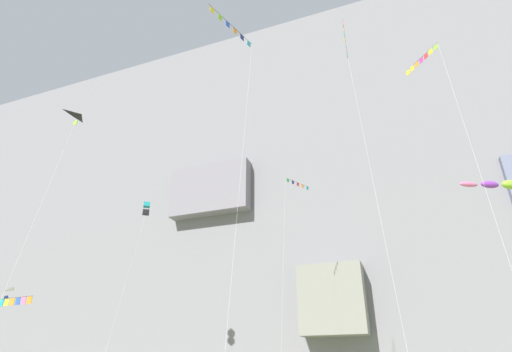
# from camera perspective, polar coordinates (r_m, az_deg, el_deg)

# --- Properties ---
(cliff_face) EXTENTS (180.00, 32.72, 71.37)m
(cliff_face) POSITION_cam_1_polar(r_m,az_deg,el_deg) (83.31, 11.55, -2.83)
(cliff_face) COLOR gray
(cliff_face) RESTS_ON ground
(kite_banner_low_left) EXTENTS (2.91, 5.16, 25.48)m
(kite_banner_low_left) POSITION_cam_1_polar(r_m,az_deg,el_deg) (33.56, 23.23, 12.63)
(kite_banner_low_left) COLOR black
(kite_banner_low_left) RESTS_ON ground
(kite_banner_upper_mid) EXTENTS (3.50, 8.26, 33.34)m
(kite_banner_upper_mid) POSITION_cam_1_polar(r_m,az_deg,el_deg) (39.94, -3.43, 18.94)
(kite_banner_upper_mid) COLOR black
(kite_banner_upper_mid) RESTS_ON ground
(kite_box_mid_left) EXTENTS (2.47, 3.50, 24.33)m
(kite_box_mid_left) POSITION_cam_1_polar(r_m,az_deg,el_deg) (56.75, -15.22, -4.52)
(kite_box_mid_left) COLOR teal
(kite_box_mid_left) RESTS_ON ground
(kite_banner_far_right) EXTENTS (1.82, 6.83, 30.42)m
(kite_banner_far_right) POSITION_cam_1_polar(r_m,az_deg,el_deg) (37.55, 12.85, 16.45)
(kite_banner_far_right) COLOR black
(kite_banner_far_right) RESTS_ON ground
(kite_banner_front_field) EXTENTS (2.81, 6.98, 26.19)m
(kite_banner_front_field) POSITION_cam_1_polar(r_m,az_deg,el_deg) (52.37, 5.64, -3.21)
(kite_banner_front_field) COLOR black
(kite_banner_front_field) RESTS_ON ground
(kite_banner_mid_center) EXTENTS (4.25, 3.27, 8.18)m
(kite_banner_mid_center) POSITION_cam_1_polar(r_m,az_deg,el_deg) (34.28, -31.45, -15.23)
(kite_banner_mid_center) COLOR black
(kite_banner_mid_center) RESTS_ON ground
(kite_delta_high_center) EXTENTS (2.13, 5.51, 20.77)m
(kite_delta_high_center) POSITION_cam_1_polar(r_m,az_deg,el_deg) (33.31, -23.86, 6.56)
(kite_delta_high_center) COLOR black
(kite_delta_high_center) RESTS_ON ground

